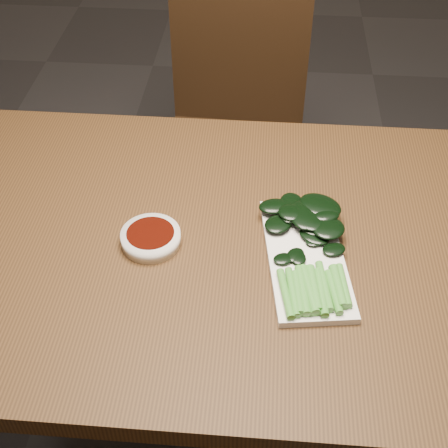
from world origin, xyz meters
TOP-DOWN VIEW (x-y plane):
  - ground at (0.00, 0.00)m, footprint 6.00×6.00m
  - table at (0.00, 0.00)m, footprint 1.40×0.80m
  - chair_far at (-0.06, 0.75)m, footprint 0.43×0.43m
  - sauce_bowl at (-0.16, -0.02)m, footprint 0.11×0.11m
  - serving_plate at (0.12, -0.05)m, footprint 0.18×0.32m
  - gai_lan at (0.13, -0.02)m, footprint 0.18×0.32m

SIDE VIEW (x-z plane):
  - ground at x=0.00m, z-range 0.00..0.00m
  - chair_far at x=-0.06m, z-range 0.04..0.93m
  - table at x=0.00m, z-range 0.30..1.05m
  - serving_plate at x=0.12m, z-range 0.75..0.76m
  - sauce_bowl at x=-0.16m, z-range 0.75..0.78m
  - gai_lan at x=0.13m, z-range 0.76..0.79m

